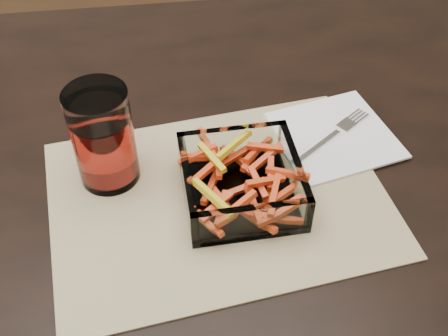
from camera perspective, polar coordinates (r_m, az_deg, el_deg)
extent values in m
cube|color=black|center=(0.83, -8.62, -0.48)|extent=(1.60, 0.90, 0.03)
cylinder|color=black|center=(1.51, 21.05, 2.48)|extent=(0.06, 0.06, 0.72)
cube|color=tan|center=(0.77, -0.57, -3.01)|extent=(0.49, 0.39, 0.00)
cube|color=white|center=(0.76, 1.74, -2.61)|extent=(0.16, 0.16, 0.01)
cube|color=white|center=(0.79, 0.81, 2.45)|extent=(0.15, 0.02, 0.06)
cube|color=white|center=(0.70, 2.90, -5.61)|extent=(0.15, 0.02, 0.06)
cube|color=white|center=(0.74, -3.71, -2.01)|extent=(0.02, 0.15, 0.06)
cube|color=white|center=(0.76, 7.13, -0.65)|extent=(0.02, 0.15, 0.06)
cylinder|color=white|center=(0.76, -12.19, 3.09)|extent=(0.08, 0.08, 0.15)
cylinder|color=red|center=(0.77, -12.01, 2.21)|extent=(0.07, 0.07, 0.10)
cube|color=white|center=(0.86, 11.22, 3.31)|extent=(0.20, 0.20, 0.00)
cube|color=silver|center=(0.84, 9.55, 2.19)|extent=(0.08, 0.06, 0.00)
cube|color=silver|center=(0.88, 12.33, 4.31)|extent=(0.03, 0.03, 0.00)
cube|color=silver|center=(0.90, 13.01, 5.41)|extent=(0.03, 0.02, 0.00)
cube|color=silver|center=(0.90, 13.30, 5.23)|extent=(0.03, 0.02, 0.00)
cube|color=silver|center=(0.90, 13.59, 5.05)|extent=(0.03, 0.02, 0.00)
cube|color=silver|center=(0.89, 13.88, 4.87)|extent=(0.03, 0.02, 0.00)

